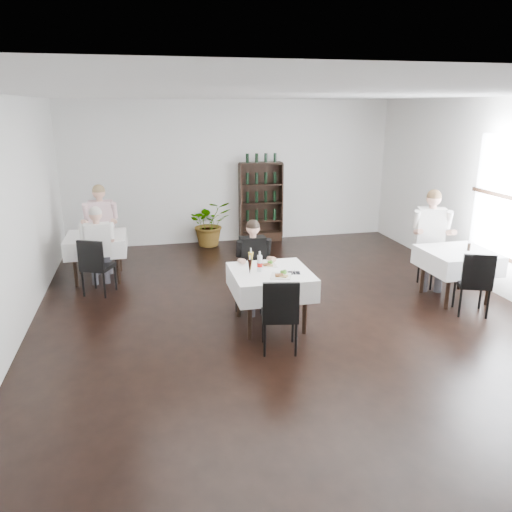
# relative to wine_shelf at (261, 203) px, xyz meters

# --- Properties ---
(room_shell) EXTENTS (9.00, 9.00, 9.00)m
(room_shell) POSITION_rel_wine_shelf_xyz_m (-0.60, -4.31, 0.65)
(room_shell) COLOR black
(room_shell) RESTS_ON ground
(wine_shelf) EXTENTS (0.90, 0.28, 1.75)m
(wine_shelf) POSITION_rel_wine_shelf_xyz_m (0.00, 0.00, 0.00)
(wine_shelf) COLOR black
(wine_shelf) RESTS_ON ground
(main_table) EXTENTS (1.03, 1.03, 0.77)m
(main_table) POSITION_rel_wine_shelf_xyz_m (-0.90, -4.31, -0.23)
(main_table) COLOR black
(main_table) RESTS_ON ground
(left_table) EXTENTS (0.98, 0.98, 0.77)m
(left_table) POSITION_rel_wine_shelf_xyz_m (-3.30, -1.81, -0.23)
(left_table) COLOR black
(left_table) RESTS_ON ground
(right_table) EXTENTS (0.98, 0.98, 0.77)m
(right_table) POSITION_rel_wine_shelf_xyz_m (2.10, -4.01, -0.23)
(right_table) COLOR black
(right_table) RESTS_ON ground
(potted_tree) EXTENTS (0.96, 0.86, 0.97)m
(potted_tree) POSITION_rel_wine_shelf_xyz_m (-1.14, -0.11, -0.36)
(potted_tree) COLOR #2B5E20
(potted_tree) RESTS_ON ground
(main_chair_far) EXTENTS (0.55, 0.55, 0.91)m
(main_chair_far) POSITION_rel_wine_shelf_xyz_m (-1.00, -3.61, -0.33)
(main_chair_far) COLOR black
(main_chair_far) RESTS_ON ground
(main_chair_near) EXTENTS (0.50, 0.50, 0.93)m
(main_chair_near) POSITION_rel_wine_shelf_xyz_m (-0.99, -5.11, -0.31)
(main_chair_near) COLOR black
(main_chair_near) RESTS_ON ground
(left_chair_far) EXTENTS (0.57, 0.58, 1.12)m
(left_chair_far) POSITION_rel_wine_shelf_xyz_m (-3.30, -1.08, -0.21)
(left_chair_far) COLOR black
(left_chair_far) RESTS_ON ground
(left_chair_near) EXTENTS (0.55, 0.56, 0.91)m
(left_chair_near) POSITION_rel_wine_shelf_xyz_m (-3.27, -2.62, -0.33)
(left_chair_near) COLOR black
(left_chair_near) RESTS_ON ground
(right_chair_far) EXTENTS (0.43, 0.44, 0.90)m
(right_chair_far) POSITION_rel_wine_shelf_xyz_m (2.14, -3.33, -0.33)
(right_chair_far) COLOR black
(right_chair_far) RESTS_ON ground
(right_chair_near) EXTENTS (0.55, 0.56, 0.93)m
(right_chair_near) POSITION_rel_wine_shelf_xyz_m (1.97, -4.63, -0.31)
(right_chair_near) COLOR black
(right_chair_near) RESTS_ON ground
(diner_main) EXTENTS (0.50, 0.49, 1.33)m
(diner_main) POSITION_rel_wine_shelf_xyz_m (-0.99, -3.73, -0.08)
(diner_main) COLOR #42424A
(diner_main) RESTS_ON ground
(diner_left_far) EXTENTS (0.59, 0.59, 1.54)m
(diner_left_far) POSITION_rel_wine_shelf_xyz_m (-3.24, -1.29, 0.05)
(diner_left_far) COLOR #42424A
(diner_left_far) RESTS_ON ground
(diner_left_near) EXTENTS (0.54, 0.55, 1.38)m
(diner_left_near) POSITION_rel_wine_shelf_xyz_m (-3.23, -2.37, -0.05)
(diner_left_near) COLOR #42424A
(diner_left_near) RESTS_ON ground
(diner_right_far) EXTENTS (0.68, 0.73, 1.59)m
(diner_right_far) POSITION_rel_wine_shelf_xyz_m (2.03, -3.38, 0.08)
(diner_right_far) COLOR #42424A
(diner_right_far) RESTS_ON ground
(plate_far) EXTENTS (0.22, 0.22, 0.07)m
(plate_far) POSITION_rel_wine_shelf_xyz_m (-0.88, -4.10, -0.06)
(plate_far) COLOR white
(plate_far) RESTS_ON main_table
(plate_near) EXTENTS (0.33, 0.33, 0.08)m
(plate_near) POSITION_rel_wine_shelf_xyz_m (-0.83, -4.57, -0.06)
(plate_near) COLOR white
(plate_near) RESTS_ON main_table
(pilsner_dark) EXTENTS (0.06, 0.06, 0.26)m
(pilsner_dark) POSITION_rel_wine_shelf_xyz_m (-1.20, -4.38, 0.03)
(pilsner_dark) COLOR black
(pilsner_dark) RESTS_ON main_table
(pilsner_lager) EXTENTS (0.07, 0.07, 0.31)m
(pilsner_lager) POSITION_rel_wine_shelf_xyz_m (-1.15, -4.23, 0.05)
(pilsner_lager) COLOR gold
(pilsner_lager) RESTS_ON main_table
(coke_bottle) EXTENTS (0.07, 0.07, 0.28)m
(coke_bottle) POSITION_rel_wine_shelf_xyz_m (-1.05, -4.30, 0.03)
(coke_bottle) COLOR silver
(coke_bottle) RESTS_ON main_table
(napkin_cutlery) EXTENTS (0.18, 0.18, 0.02)m
(napkin_cutlery) POSITION_rel_wine_shelf_xyz_m (-0.63, -4.46, -0.07)
(napkin_cutlery) COLOR black
(napkin_cutlery) RESTS_ON main_table
(pepper_mill) EXTENTS (0.05, 0.05, 0.11)m
(pepper_mill) POSITION_rel_wine_shelf_xyz_m (2.25, -4.05, -0.02)
(pepper_mill) COLOR black
(pepper_mill) RESTS_ON right_table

